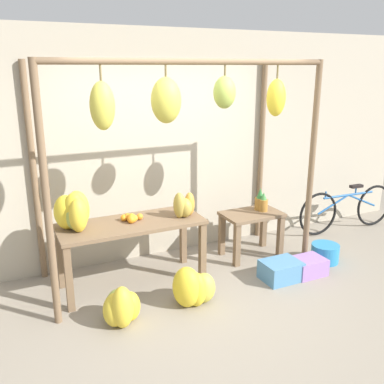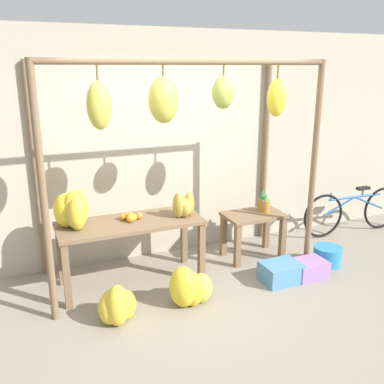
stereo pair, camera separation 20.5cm
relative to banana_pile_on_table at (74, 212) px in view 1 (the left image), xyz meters
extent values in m
plane|color=gray|center=(1.18, -0.92, -0.92)|extent=(20.00, 20.00, 0.00)
cube|color=#B2A893|center=(1.18, 0.66, 0.48)|extent=(8.00, 0.08, 2.80)
cylinder|color=brown|center=(-0.30, -0.46, 0.29)|extent=(0.07, 0.07, 2.43)
cylinder|color=brown|center=(2.66, -0.46, 0.29)|extent=(0.07, 0.07, 2.43)
cylinder|color=brown|center=(-0.30, 0.57, 0.29)|extent=(0.07, 0.07, 2.43)
cylinder|color=brown|center=(2.66, 0.57, 0.29)|extent=(0.07, 0.07, 2.43)
cylinder|color=brown|center=(1.18, -0.46, 1.48)|extent=(2.96, 0.06, 0.06)
cylinder|color=brown|center=(0.24, -0.46, 1.38)|extent=(0.02, 0.02, 0.13)
ellipsoid|color=gold|center=(0.24, -0.46, 1.10)|extent=(0.22, 0.20, 0.43)
cylinder|color=brown|center=(0.85, -0.46, 1.40)|extent=(0.02, 0.02, 0.11)
ellipsoid|color=gold|center=(0.85, -0.46, 1.13)|extent=(0.29, 0.26, 0.43)
cylinder|color=brown|center=(1.48, -0.46, 1.40)|extent=(0.02, 0.02, 0.10)
ellipsoid|color=#9EB247|center=(1.48, -0.46, 1.19)|extent=(0.23, 0.21, 0.32)
cylinder|color=brown|center=(2.11, -0.46, 1.38)|extent=(0.02, 0.02, 0.14)
ellipsoid|color=yellow|center=(2.11, -0.46, 1.12)|extent=(0.21, 0.19, 0.39)
cube|color=brown|center=(0.58, -0.04, -0.21)|extent=(1.57, 0.63, 0.04)
cube|color=brown|center=(-0.15, -0.31, -0.58)|extent=(0.07, 0.07, 0.70)
cube|color=brown|center=(1.32, -0.31, -0.58)|extent=(0.07, 0.07, 0.70)
cube|color=brown|center=(-0.15, 0.22, -0.58)|extent=(0.07, 0.07, 0.70)
cube|color=brown|center=(1.32, 0.22, -0.58)|extent=(0.07, 0.07, 0.70)
cube|color=brown|center=(2.19, 0.03, -0.36)|extent=(0.75, 0.48, 0.04)
cube|color=brown|center=(1.87, -0.15, -0.65)|extent=(0.07, 0.07, 0.54)
cube|color=brown|center=(2.51, -0.15, -0.65)|extent=(0.07, 0.07, 0.54)
cube|color=brown|center=(1.87, 0.22, -0.65)|extent=(0.07, 0.07, 0.54)
cube|color=brown|center=(2.51, 0.22, -0.65)|extent=(0.07, 0.07, 0.54)
ellipsoid|color=#9EB247|center=(0.02, -0.02, -0.02)|extent=(0.32, 0.31, 0.32)
ellipsoid|color=gold|center=(0.04, 0.03, 0.02)|extent=(0.27, 0.25, 0.40)
ellipsoid|color=yellow|center=(-0.07, 0.05, 0.00)|extent=(0.35, 0.36, 0.36)
ellipsoid|color=yellow|center=(0.01, -0.02, 0.01)|extent=(0.28, 0.26, 0.40)
ellipsoid|color=gold|center=(0.02, -0.09, -0.01)|extent=(0.26, 0.27, 0.36)
sphere|color=orange|center=(0.60, 0.00, -0.15)|extent=(0.08, 0.08, 0.08)
sphere|color=orange|center=(0.70, -0.01, -0.15)|extent=(0.07, 0.07, 0.07)
sphere|color=orange|center=(0.60, -0.06, -0.15)|extent=(0.07, 0.07, 0.07)
sphere|color=orange|center=(0.63, -0.03, -0.15)|extent=(0.07, 0.07, 0.07)
sphere|color=orange|center=(0.53, 0.03, -0.15)|extent=(0.07, 0.07, 0.07)
sphere|color=orange|center=(0.57, 0.02, -0.14)|extent=(0.08, 0.08, 0.08)
sphere|color=orange|center=(0.60, -0.02, -0.14)|extent=(0.09, 0.09, 0.09)
sphere|color=orange|center=(0.58, -0.07, -0.14)|extent=(0.09, 0.09, 0.09)
cylinder|color=#A3702D|center=(2.35, 0.10, -0.26)|extent=(0.13, 0.13, 0.16)
cone|color=#337538|center=(2.35, 0.10, -0.12)|extent=(0.09, 0.09, 0.13)
cylinder|color=#A3702D|center=(2.36, 0.03, -0.26)|extent=(0.11, 0.11, 0.15)
cone|color=#428442|center=(2.36, 0.03, -0.14)|extent=(0.08, 0.08, 0.10)
ellipsoid|color=yellow|center=(0.33, -0.73, -0.77)|extent=(0.28, 0.28, 0.30)
ellipsoid|color=#9EB247|center=(0.26, -0.67, -0.77)|extent=(0.40, 0.40, 0.31)
ellipsoid|color=gold|center=(0.18, -0.76, -0.76)|extent=(0.32, 0.31, 0.34)
ellipsoid|color=gold|center=(0.24, -0.81, -0.72)|extent=(0.31, 0.31, 0.42)
ellipsoid|color=gold|center=(1.12, -0.73, -0.76)|extent=(0.28, 0.26, 0.32)
ellipsoid|color=gold|center=(1.03, -0.65, -0.77)|extent=(0.36, 0.35, 0.31)
ellipsoid|color=yellow|center=(0.93, -0.73, -0.71)|extent=(0.40, 0.40, 0.43)
ellipsoid|color=yellow|center=(1.02, -0.77, -0.74)|extent=(0.28, 0.28, 0.37)
cube|color=#4C84B2|center=(2.14, -0.68, -0.81)|extent=(0.43, 0.34, 0.22)
cylinder|color=teal|center=(2.93, -0.52, -0.81)|extent=(0.34, 0.34, 0.23)
torus|color=black|center=(4.49, 0.16, -0.60)|extent=(0.64, 0.07, 0.64)
torus|color=black|center=(3.45, 0.21, -0.60)|extent=(0.64, 0.07, 0.64)
cylinder|color=#235B9E|center=(3.97, 0.18, -0.38)|extent=(0.89, 0.08, 0.03)
cylinder|color=#235B9E|center=(4.23, 0.17, -0.49)|extent=(0.53, 0.06, 0.25)
cylinder|color=#235B9E|center=(3.71, 0.20, -0.49)|extent=(0.53, 0.06, 0.25)
cylinder|color=#235B9E|center=(4.10, 0.18, -0.33)|extent=(0.02, 0.02, 0.10)
cube|color=black|center=(4.10, 0.18, -0.26)|extent=(0.20, 0.09, 0.04)
cylinder|color=#235B9E|center=(3.55, 0.21, -0.33)|extent=(0.02, 0.02, 0.10)
ellipsoid|color=#B2993D|center=(1.18, -0.14, -0.08)|extent=(0.20, 0.22, 0.22)
ellipsoid|color=gold|center=(1.26, -0.11, -0.05)|extent=(0.16, 0.17, 0.27)
ellipsoid|color=#B2993D|center=(1.12, -0.14, -0.04)|extent=(0.18, 0.19, 0.29)
cube|color=#9970B7|center=(2.51, -0.70, -0.82)|extent=(0.39, 0.30, 0.20)
camera|label=1|loc=(-0.68, -4.25, 1.43)|focal=40.00mm
camera|label=2|loc=(-0.49, -4.34, 1.43)|focal=40.00mm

